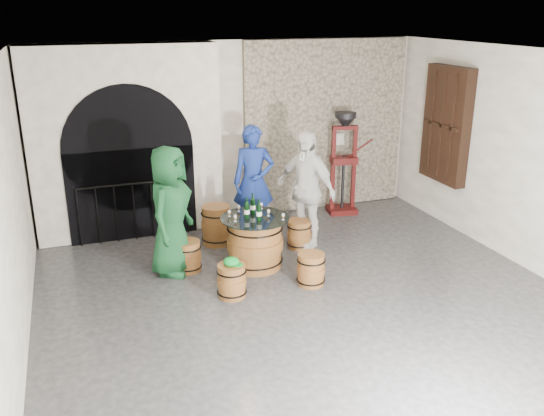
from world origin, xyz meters
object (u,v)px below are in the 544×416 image
object	(u,v)px
person_green	(170,211)
person_white	(305,189)
barrel_stool_right	(299,234)
wine_bottle_center	(259,212)
barrel_stool_near_left	(232,281)
side_barrel	(216,225)
wine_bottle_left	(247,210)
barrel_stool_far	(254,228)
barrel_table	(255,242)
barrel_stool_left	(188,256)
person_blue	(254,182)
wine_bottle_right	(253,205)
barrel_stool_near_right	(311,269)
corking_press	(344,156)

from	to	relation	value
person_green	person_white	distance (m)	2.24
barrel_stool_right	wine_bottle_center	world-z (taller)	wine_bottle_center
barrel_stool_right	person_white	world-z (taller)	person_white
barrel_stool_near_left	person_green	bearing A→B (deg)	120.20
person_white	side_barrel	world-z (taller)	person_white
wine_bottle_left	side_barrel	world-z (taller)	wine_bottle_left
barrel_stool_far	barrel_stool_right	size ratio (longest dim) A/B	1.00
barrel_stool_near_left	barrel_table	bearing A→B (deg)	53.67
barrel_stool_left	wine_bottle_left	size ratio (longest dim) A/B	1.44
barrel_table	person_green	xyz separation A→B (m)	(-1.20, 0.23, 0.57)
wine_bottle_center	side_barrel	size ratio (longest dim) A/B	0.49
barrel_stool_near_left	side_barrel	xyz separation A→B (m)	(0.27, 1.87, 0.10)
person_blue	wine_bottle_right	size ratio (longest dim) A/B	5.88
barrel_table	barrel_stool_near_right	world-z (taller)	barrel_table
barrel_stool_left	barrel_stool_far	bearing A→B (deg)	31.00
wine_bottle_center	wine_bottle_right	bearing A→B (deg)	89.87
person_white	corking_press	size ratio (longest dim) A/B	1.00
barrel_table	barrel_stool_near_left	world-z (taller)	barrel_table
person_blue	barrel_table	bearing A→B (deg)	-91.53
barrel_stool_right	person_green	bearing A→B (deg)	-174.01
barrel_stool_right	barrel_stool_near_right	world-z (taller)	same
wine_bottle_center	corking_press	xyz separation A→B (m)	(2.29, 1.87, 0.20)
person_blue	corking_press	bearing A→B (deg)	30.55
barrel_stool_near_right	wine_bottle_right	xyz separation A→B (m)	(-0.53, 1.01, 0.69)
barrel_stool_right	wine_bottle_right	bearing A→B (deg)	-162.23
wine_bottle_center	wine_bottle_right	xyz separation A→B (m)	(0.00, 0.30, 0.00)
barrel_stool_left	barrel_stool_right	distance (m)	1.91
person_green	corking_press	world-z (taller)	corking_press
wine_bottle_left	corking_press	world-z (taller)	corking_press
person_green	side_barrel	distance (m)	1.36
wine_bottle_right	corking_press	bearing A→B (deg)	34.49
barrel_stool_far	person_white	bearing A→B (deg)	-32.08
barrel_stool_near_left	person_blue	size ratio (longest dim) A/B	0.24
barrel_stool_near_right	side_barrel	distance (m)	2.10
barrel_stool_far	wine_bottle_right	world-z (taller)	wine_bottle_right
barrel_table	barrel_stool_left	size ratio (longest dim) A/B	2.19
barrel_table	wine_bottle_left	xyz separation A→B (m)	(-0.12, 0.01, 0.53)
person_blue	person_white	xyz separation A→B (m)	(0.64, -0.72, 0.01)
barrel_stool_left	wine_bottle_right	size ratio (longest dim) A/B	1.44
wine_bottle_right	side_barrel	world-z (taller)	wine_bottle_right
wine_bottle_right	person_white	bearing A→B (deg)	18.88
wine_bottle_right	person_blue	bearing A→B (deg)	71.41
side_barrel	corking_press	xyz separation A→B (m)	(2.64, 0.69, 0.79)
person_white	wine_bottle_center	size ratio (longest dim) A/B	5.94
barrel_table	person_blue	size ratio (longest dim) A/B	0.54
barrel_stool_left	barrel_stool_right	bearing A→B (deg)	7.87
person_green	barrel_table	bearing A→B (deg)	-67.13
side_barrel	corking_press	distance (m)	2.84
barrel_stool_near_right	wine_bottle_left	size ratio (longest dim) A/B	1.44
barrel_stool_left	person_white	world-z (taller)	person_white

